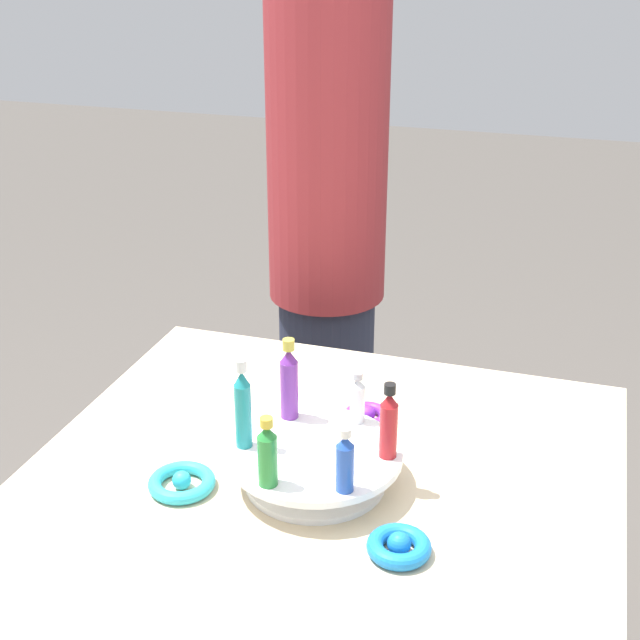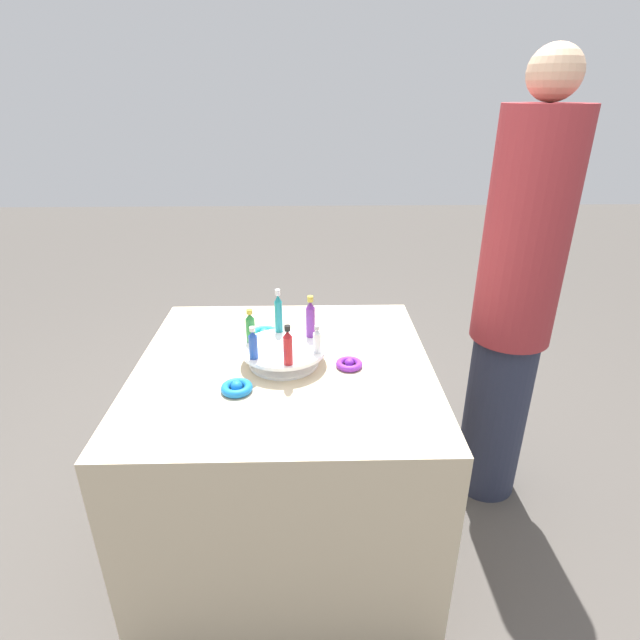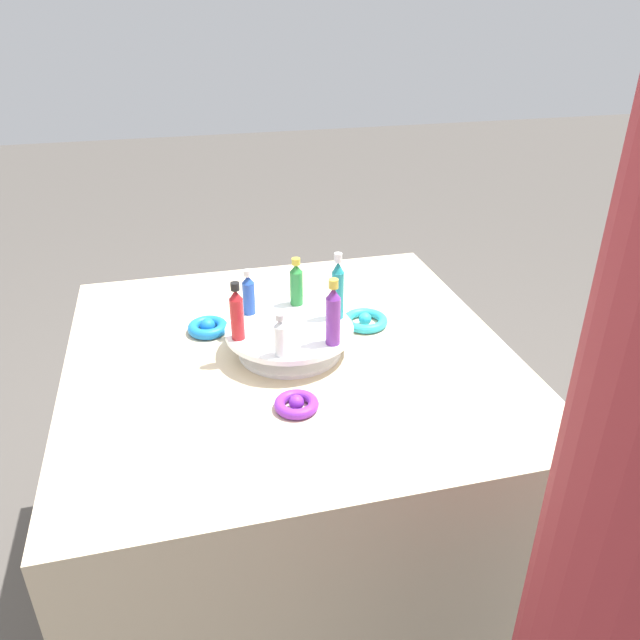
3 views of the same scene
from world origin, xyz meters
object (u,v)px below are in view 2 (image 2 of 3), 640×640
object	(u,v)px
bottle_green	(250,327)
person_figure	(515,302)
bottle_clear	(317,340)
bottle_purple	(310,318)
ribbon_bow_teal	(264,333)
bottle_teal	(278,313)
ribbon_bow_purple	(349,364)
ribbon_bow_blue	(237,388)
bottle_blue	(253,344)
display_stand	(284,354)
bottle_red	(288,347)

from	to	relation	value
bottle_green	person_figure	size ratio (longest dim) A/B	0.07
bottle_clear	person_figure	distance (m)	0.77
bottle_clear	bottle_purple	world-z (taller)	bottle_purple
ribbon_bow_teal	bottle_purple	bearing A→B (deg)	53.23
bottle_teal	bottle_clear	world-z (taller)	bottle_teal
bottle_green	ribbon_bow_purple	world-z (taller)	bottle_green
ribbon_bow_purple	ribbon_bow_teal	xyz separation A→B (m)	(-0.23, -0.29, 0.00)
bottle_clear	ribbon_bow_blue	xyz separation A→B (m)	(0.13, -0.24, -0.09)
bottle_green	ribbon_bow_blue	bearing A→B (deg)	-6.77
ribbon_bow_teal	bottle_blue	bearing A→B (deg)	-1.88
display_stand	bottle_clear	bearing A→B (deg)	69.92
display_stand	bottle_blue	distance (m)	0.14
person_figure	bottle_teal	bearing A→B (deg)	-7.60
bottle_red	ribbon_bow_teal	distance (m)	0.34
bottle_green	bottle_blue	size ratio (longest dim) A/B	1.08
bottle_red	person_figure	world-z (taller)	person_figure
bottle_purple	ribbon_bow_teal	bearing A→B (deg)	-126.77
bottle_teal	ribbon_bow_purple	xyz separation A→B (m)	(0.14, 0.23, -0.12)
display_stand	bottle_purple	world-z (taller)	bottle_purple
bottle_teal	ribbon_bow_teal	size ratio (longest dim) A/B	1.42
bottle_teal	bottle_green	xyz separation A→B (m)	(0.07, -0.09, -0.02)
bottle_red	bottle_purple	distance (m)	0.20
bottle_teal	ribbon_bow_blue	xyz separation A→B (m)	(0.28, -0.11, -0.12)
bottle_teal	bottle_blue	size ratio (longest dim) A/B	1.46
bottle_blue	bottle_purple	world-z (taller)	bottle_purple
display_stand	ribbon_bow_blue	distance (m)	0.21
bottle_green	bottle_blue	xyz separation A→B (m)	(0.11, 0.02, -0.00)
bottle_red	ribbon_bow_blue	bearing A→B (deg)	-70.23
display_stand	ribbon_bow_blue	bearing A→B (deg)	-38.28
bottle_teal	bottle_purple	xyz separation A→B (m)	(0.04, 0.11, -0.00)
bottle_red	ribbon_bow_blue	distance (m)	0.19
ribbon_bow_teal	bottle_teal	bearing A→B (deg)	34.75
display_stand	bottle_purple	bearing A→B (deg)	129.92
bottle_green	bottle_red	distance (m)	0.20
bottle_teal	bottle_green	world-z (taller)	bottle_teal
person_figure	bottle_blue	bearing A→B (deg)	2.76
display_stand	ribbon_bow_purple	distance (m)	0.21
ribbon_bow_purple	ribbon_bow_teal	size ratio (longest dim) A/B	0.80
bottle_clear	bottle_purple	xyz separation A→B (m)	(-0.11, -0.02, 0.02)
ribbon_bow_blue	bottle_blue	bearing A→B (deg)	154.75
display_stand	person_figure	bearing A→B (deg)	105.78
bottle_red	ribbon_bow_teal	world-z (taller)	bottle_red
bottle_green	bottle_blue	distance (m)	0.11
person_figure	ribbon_bow_blue	bearing A→B (deg)	6.87
bottle_teal	bottle_clear	size ratio (longest dim) A/B	1.68
ribbon_bow_purple	person_figure	xyz separation A→B (m)	(-0.26, 0.62, 0.10)
display_stand	bottle_green	world-z (taller)	bottle_green
ribbon_bow_purple	bottle_clear	bearing A→B (deg)	-85.25
bottle_teal	bottle_red	bearing A→B (deg)	9.92
bottle_blue	ribbon_bow_purple	xyz separation A→B (m)	(-0.04, 0.30, -0.10)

